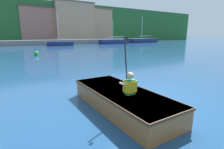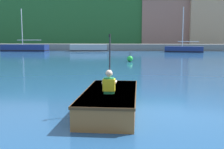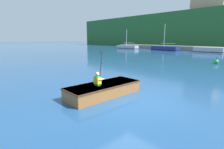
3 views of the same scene
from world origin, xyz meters
name	(u,v)px [view 1 (image 1 of 3)]	position (x,y,z in m)	size (l,w,h in m)	color
ground_plane	(146,96)	(0.00, 0.00, 0.00)	(300.00, 300.00, 0.00)	navy
shoreline_ridge	(14,23)	(0.00, 50.29, 4.83)	(120.00, 20.00, 9.65)	#28602D
waterfront_office_block_center	(38,25)	(4.74, 44.35, 4.17)	(8.94, 9.06, 8.31)	#9E6B5B
waterfront_apartment_right	(72,23)	(13.16, 42.41, 5.03)	(10.31, 7.07, 10.04)	tan
waterfront_tower_far	(90,25)	(19.24, 44.26, 4.55)	(10.61, 8.40, 9.09)	tan
marina_dock	(24,43)	(0.00, 32.03, 0.45)	(60.84, 2.40, 0.90)	slate
moored_boat_dock_west_inner	(114,42)	(17.19, 28.16, 0.41)	(6.76, 2.07, 4.84)	navy
moored_boat_dock_center_far	(143,41)	(26.27, 29.06, 0.46)	(7.60, 2.95, 6.25)	navy
moored_boat_dock_east_inner	(60,44)	(5.36, 27.88, 0.35)	(4.84, 2.59, 5.49)	navy
rowboat_foreground	(121,98)	(-1.29, -0.36, 0.29)	(1.35, 3.58, 0.52)	#935B2D
person_paddler	(130,84)	(-1.29, -0.74, 0.79)	(0.36, 0.39, 1.42)	#267F3F
channel_buoy	(36,53)	(-1.05, 14.05, 0.22)	(0.44, 0.44, 0.72)	green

